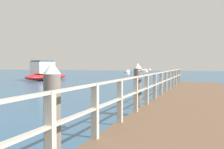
# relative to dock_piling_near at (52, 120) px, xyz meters

# --- Properties ---
(pier_deck) EXTENTS (3.12, 23.78, 0.45)m
(pier_deck) POSITION_rel_dock_piling_near_xyz_m (1.86, 7.24, -0.74)
(pier_deck) COLOR brown
(pier_deck) RESTS_ON ground_plane
(pier_railing) EXTENTS (0.12, 22.30, 1.06)m
(pier_railing) POSITION_rel_dock_piling_near_xyz_m (0.38, 7.24, 0.13)
(pier_railing) COLOR #B2ADA3
(pier_railing) RESTS_ON pier_deck
(dock_piling_near) EXTENTS (0.29, 0.29, 1.91)m
(dock_piling_near) POSITION_rel_dock_piling_near_xyz_m (0.00, 0.00, 0.00)
(dock_piling_near) COLOR #6B6056
(dock_piling_near) RESTS_ON ground_plane
(dock_piling_far) EXTENTS (0.29, 0.29, 1.91)m
(dock_piling_far) POSITION_rel_dock_piling_near_xyz_m (0.00, 5.89, 0.00)
(dock_piling_far) COLOR #6B6056
(dock_piling_far) RESTS_ON ground_plane
(seagull_foreground) EXTENTS (0.21, 0.48, 0.21)m
(seagull_foreground) POSITION_rel_dock_piling_near_xyz_m (0.38, 3.17, 0.68)
(seagull_foreground) COLOR white
(seagull_foreground) RESTS_ON pier_railing
(seagull_background) EXTENTS (0.46, 0.24, 0.21)m
(seagull_background) POSITION_rel_dock_piling_near_xyz_m (0.39, 5.27, 0.68)
(seagull_background) COLOR white
(seagull_background) RESTS_ON pier_railing
(boat_3) EXTENTS (3.41, 6.78, 2.29)m
(boat_3) POSITION_rel_dock_piling_near_xyz_m (-15.40, 23.97, -0.20)
(boat_3) COLOR red
(boat_3) RESTS_ON ground_plane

